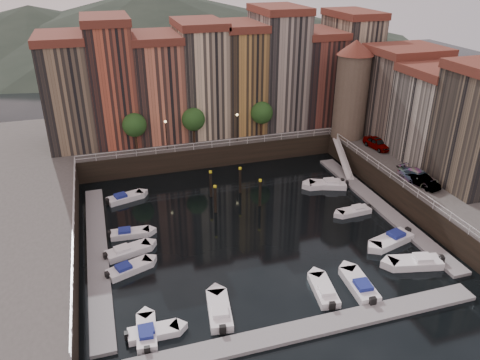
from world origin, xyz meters
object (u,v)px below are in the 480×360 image
object	(u,v)px
boat_left_0	(152,332)
car_a	(377,144)
gangway	(343,157)
boat_left_1	(128,269)
boat_left_2	(127,251)
car_c	(418,178)
corner_tower	(352,88)
mooring_pilings	(232,189)
car_b	(423,182)

from	to	relation	value
boat_left_0	car_a	bearing A→B (deg)	34.77
gangway	boat_left_0	size ratio (longest dim) A/B	1.97
boat_left_1	boat_left_2	bearing A→B (deg)	66.85
car_a	car_c	distance (m)	10.91
corner_tower	mooring_pilings	xyz separation A→B (m)	(-20.23, -8.92, -8.54)
car_b	boat_left_1	bearing A→B (deg)	169.50
car_c	boat_left_0	bearing A→B (deg)	-175.39
mooring_pilings	car_b	distance (m)	22.12
boat_left_0	corner_tower	bearing A→B (deg)	42.12
mooring_pilings	boat_left_0	bearing A→B (deg)	-122.14
gangway	car_a	xyz separation A→B (m)	(4.39, -1.13, 1.84)
boat_left_0	boat_left_2	world-z (taller)	boat_left_2
gangway	mooring_pilings	bearing A→B (deg)	-165.68
car_b	car_c	size ratio (longest dim) A/B	0.78
car_c	mooring_pilings	bearing A→B (deg)	144.31
mooring_pilings	car_b	bearing A→B (deg)	-22.51
car_a	boat_left_1	bearing A→B (deg)	-165.95
car_a	gangway	bearing A→B (deg)	158.05
boat_left_1	car_a	world-z (taller)	car_a
mooring_pilings	car_c	xyz separation A→B (m)	(20.41, -7.54, 2.10)
gangway	boat_left_0	bearing A→B (deg)	-141.07
corner_tower	mooring_pilings	bearing A→B (deg)	-156.20
car_c	car_b	bearing A→B (deg)	-109.33
mooring_pilings	corner_tower	bearing A→B (deg)	23.80
boat_left_0	boat_left_1	xyz separation A→B (m)	(-1.04, 8.91, 0.02)
mooring_pilings	car_a	world-z (taller)	car_a
corner_tower	car_b	world-z (taller)	corner_tower
mooring_pilings	boat_left_1	bearing A→B (deg)	-141.53
gangway	mooring_pilings	distance (m)	17.89
car_b	car_c	world-z (taller)	car_c
boat_left_2	car_b	size ratio (longest dim) A/B	1.18
boat_left_2	car_c	size ratio (longest dim) A/B	0.93
mooring_pilings	boat_left_2	size ratio (longest dim) A/B	1.21
boat_left_2	car_c	bearing A→B (deg)	-15.39
gangway	mooring_pilings	size ratio (longest dim) A/B	1.43
boat_left_2	car_b	bearing A→B (deg)	-16.92
car_a	car_c	bearing A→B (deg)	-104.42
corner_tower	boat_left_0	size ratio (longest dim) A/B	3.27
corner_tower	car_c	size ratio (longest dim) A/B	2.66
corner_tower	car_c	bearing A→B (deg)	-89.37
gangway	boat_left_0	world-z (taller)	gangway
boat_left_2	car_a	bearing A→B (deg)	1.88
gangway	car_c	world-z (taller)	car_c
boat_left_1	boat_left_2	world-z (taller)	boat_left_2
car_a	car_b	world-z (taller)	car_a
mooring_pilings	car_c	distance (m)	21.86
boat_left_0	boat_left_2	size ratio (longest dim) A/B	0.88
gangway	boat_left_2	size ratio (longest dim) A/B	1.73
gangway	boat_left_1	world-z (taller)	gangway
corner_tower	boat_left_2	distance (m)	38.47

